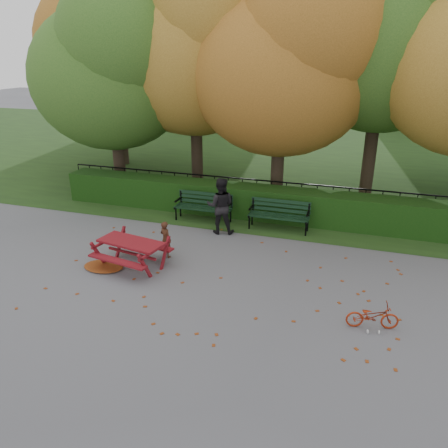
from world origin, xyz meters
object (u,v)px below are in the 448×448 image
(tree_a, at_px, (115,66))
(tree_b, at_px, (201,38))
(tree_f, at_px, (118,33))
(picnic_table, at_px, (131,247))
(tree_d, at_px, (400,17))
(bench_left, at_px, (204,205))
(adult, at_px, (220,206))
(bench_right, at_px, (279,213))
(bicycle, at_px, (372,316))
(child, at_px, (166,239))
(tree_c, at_px, (292,57))

(tree_a, distance_m, tree_b, 3.11)
(tree_f, relative_size, picnic_table, 5.01)
(tree_d, height_order, tree_f, tree_d)
(bench_left, bearing_deg, tree_d, 34.26)
(bench_left, bearing_deg, tree_b, 110.58)
(picnic_table, height_order, adult, adult)
(tree_d, height_order, picnic_table, tree_d)
(tree_f, bearing_deg, bench_right, -33.92)
(bicycle, bearing_deg, adult, 37.70)
(bench_right, distance_m, child, 3.69)
(bench_right, bearing_deg, tree_a, 163.39)
(tree_f, relative_size, bench_right, 5.10)
(tree_c, height_order, bench_right, tree_c)
(tree_d, bearing_deg, tree_c, -157.39)
(adult, height_order, bicycle, adult)
(tree_d, distance_m, bicycle, 9.80)
(tree_d, distance_m, picnic_table, 10.63)
(tree_a, relative_size, bicycle, 7.47)
(bench_left, bearing_deg, tree_a, 154.24)
(tree_a, bearing_deg, bicycle, -35.02)
(picnic_table, xyz_separation_m, bicycle, (5.69, -0.86, -0.28))
(tree_d, xyz_separation_m, adult, (-4.37, -4.33, -5.15))
(picnic_table, relative_size, bicycle, 1.83)
(adult, bearing_deg, child, 54.13)
(adult, bearing_deg, tree_b, -75.97)
(child, bearing_deg, tree_a, -26.43)
(tree_a, distance_m, child, 7.27)
(tree_d, distance_m, bench_left, 8.31)
(tree_b, height_order, tree_c, tree_b)
(child, bearing_deg, picnic_table, 78.90)
(bench_right, bearing_deg, picnic_table, -129.84)
(tree_d, distance_m, tree_f, 11.20)
(bicycle, bearing_deg, tree_a, 42.85)
(bench_left, bearing_deg, bicycle, -40.91)
(tree_c, xyz_separation_m, child, (-2.16, -5.04, -4.33))
(tree_c, height_order, adult, tree_c)
(tree_d, height_order, adult, tree_d)
(tree_b, xyz_separation_m, picnic_table, (0.57, -6.61, -4.86))
(tree_b, xyz_separation_m, tree_d, (6.32, 0.48, 0.58))
(bench_right, relative_size, picnic_table, 0.98)
(tree_c, height_order, bicycle, tree_c)
(bench_right, distance_m, picnic_table, 4.65)
(tree_d, bearing_deg, tree_a, -169.67)
(tree_a, height_order, picnic_table, tree_a)
(tree_a, height_order, bicycle, tree_a)
(picnic_table, bearing_deg, adult, 73.19)
(picnic_table, bearing_deg, child, 64.88)
(tree_c, bearing_deg, bench_right, -83.30)
(tree_d, xyz_separation_m, tree_f, (-11.01, 2.01, -0.29))
(tree_f, bearing_deg, tree_a, -62.02)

